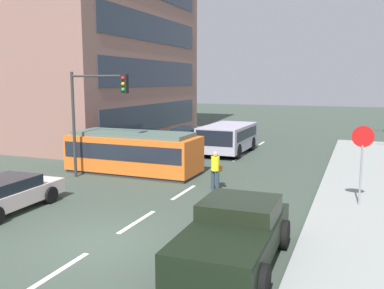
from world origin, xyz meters
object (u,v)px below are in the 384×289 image
parked_sedan_far (188,135)px  traffic_light_mast (94,104)px  streetcar_tram (134,152)px  pedestrian_crossing (215,168)px  parked_sedan_near (4,194)px  city_bus (228,137)px  pickup_truck_parked (235,234)px  stop_sign (362,149)px  parked_sedan_mid (140,147)px

parked_sedan_far → traffic_light_mast: traffic_light_mast is taller
streetcar_tram → pedestrian_crossing: (4.91, -1.75, -0.13)m
streetcar_tram → parked_sedan_near: 7.40m
city_bus → parked_sedan_far: city_bus is taller
pickup_truck_parked → parked_sedan_near: 8.91m
stop_sign → pickup_truck_parked: bearing=-115.1°
pedestrian_crossing → stop_sign: 5.85m
pedestrian_crossing → parked_sedan_near: bearing=-137.5°
city_bus → parked_sedan_near: (-3.86, -14.58, -0.41)m
city_bus → stop_sign: bearing=-50.6°
parked_sedan_mid → traffic_light_mast: size_ratio=0.86×
streetcar_tram → parked_sedan_mid: streetcar_tram is taller
parked_sedan_mid → pickup_truck_parked: bearing=-52.8°
parked_sedan_near → parked_sedan_mid: 11.28m
city_bus → traffic_light_mast: traffic_light_mast is taller
streetcar_tram → traffic_light_mast: size_ratio=1.33×
pedestrian_crossing → streetcar_tram: bearing=160.3°
pedestrian_crossing → stop_sign: bearing=-5.6°
pickup_truck_parked → parked_sedan_far: bearing=115.4°
city_bus → pickup_truck_parked: 16.57m
parked_sedan_near → stop_sign: (11.73, 4.99, 1.57)m
pickup_truck_parked → parked_sedan_far: (-8.95, 18.88, -0.17)m
pedestrian_crossing → city_bus: bearing=103.6°
city_bus → parked_sedan_near: size_ratio=1.16×
stop_sign → traffic_light_mast: (-11.57, 0.48, 1.33)m
city_bus → stop_sign: 12.46m
streetcar_tram → city_bus: size_ratio=1.25×
stop_sign → parked_sedan_mid: bearing=153.2°
parked_sedan_mid → parked_sedan_far: bearing=85.1°
parked_sedan_far → traffic_light_mast: 12.53m
pedestrian_crossing → parked_sedan_near: pedestrian_crossing is taller
pedestrian_crossing → parked_sedan_near: size_ratio=0.36×
streetcar_tram → parked_sedan_near: bearing=-98.9°
parked_sedan_far → stop_sign: size_ratio=1.59×
parked_sedan_far → pedestrian_crossing: bearing=-63.0°
streetcar_tram → pickup_truck_parked: (7.68, -8.53, -0.28)m
pickup_truck_parked → parked_sedan_mid: bearing=127.2°
city_bus → parked_sedan_mid: bearing=-143.8°
stop_sign → parked_sedan_far: bearing=133.1°
pedestrian_crossing → pickup_truck_parked: bearing=-67.8°
streetcar_tram → stop_sign: (10.59, -2.31, 1.12)m
pickup_truck_parked → traffic_light_mast: 11.28m
streetcar_tram → pickup_truck_parked: bearing=-48.0°
parked_sedan_near → parked_sedan_mid: same height
city_bus → parked_sedan_near: bearing=-104.8°
streetcar_tram → pickup_truck_parked: 11.48m
city_bus → traffic_light_mast: 10.14m
pedestrian_crossing → parked_sedan_mid: 8.83m
parked_sedan_mid → pedestrian_crossing: bearing=-40.4°
pedestrian_crossing → parked_sedan_mid: size_ratio=0.39×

